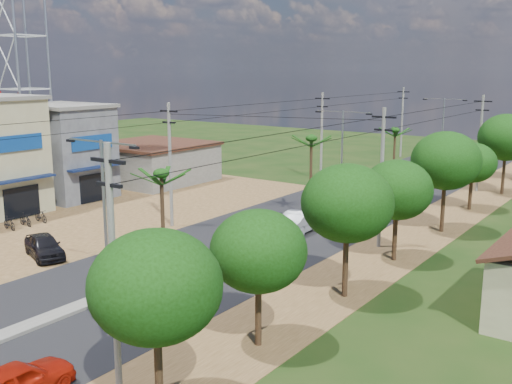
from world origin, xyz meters
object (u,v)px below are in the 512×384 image
car_red_near (17,383)px  moto_rider_east (177,317)px  car_silver_mid (302,221)px  car_white_far (360,183)px  car_parked_dark (44,246)px

car_red_near → moto_rider_east: bearing=-92.8°
car_silver_mid → car_white_far: (-3.00, 15.43, 0.01)m
car_white_far → car_parked_dark: (-6.66, -29.71, -0.07)m
car_red_near → car_parked_dark: 16.77m
car_silver_mid → car_parked_dark: 17.24m
car_red_near → car_white_far: car_white_far is taller
car_white_far → moto_rider_east: (6.70, -32.28, -0.38)m
car_parked_dark → car_white_far: bearing=8.0°
car_red_near → moto_rider_east: car_red_near is taller
car_silver_mid → car_white_far: size_ratio=0.87×
car_silver_mid → moto_rider_east: car_silver_mid is taller
car_red_near → car_parked_dark: (-13.16, 10.39, 0.01)m
car_silver_mid → car_parked_dark: car_silver_mid is taller
car_silver_mid → car_white_far: bearing=-83.2°
car_red_near → car_parked_dark: car_parked_dark is taller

